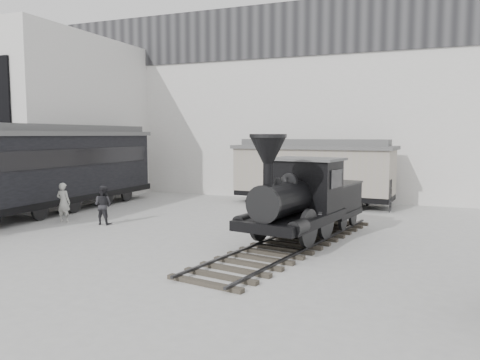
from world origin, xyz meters
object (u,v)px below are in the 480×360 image
at_px(passenger_coach, 45,168).
at_px(visitor_a, 63,202).
at_px(locomotive, 302,203).
at_px(boxcar, 312,171).
at_px(visitor_b, 103,205).

relative_size(passenger_coach, visitor_a, 8.61).
distance_m(locomotive, boxcar, 8.71).
bearing_deg(boxcar, visitor_a, -130.03).
distance_m(boxcar, visitor_b, 10.92).
distance_m(visitor_a, visitor_b, 1.91).
distance_m(boxcar, visitor_a, 12.31).
height_order(boxcar, visitor_b, boxcar).
bearing_deg(visitor_b, locomotive, 176.10).
xyz_separation_m(passenger_coach, visitor_b, (4.19, -1.29, -1.31)).
height_order(boxcar, visitor_a, boxcar).
xyz_separation_m(passenger_coach, visitor_a, (2.28, -1.44, -1.28)).
xyz_separation_m(boxcar, passenger_coach, (-11.00, -7.20, 0.31)).
bearing_deg(locomotive, visitor_b, -169.60).
bearing_deg(locomotive, boxcar, 111.02).
relative_size(passenger_coach, visitor_b, 8.95).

